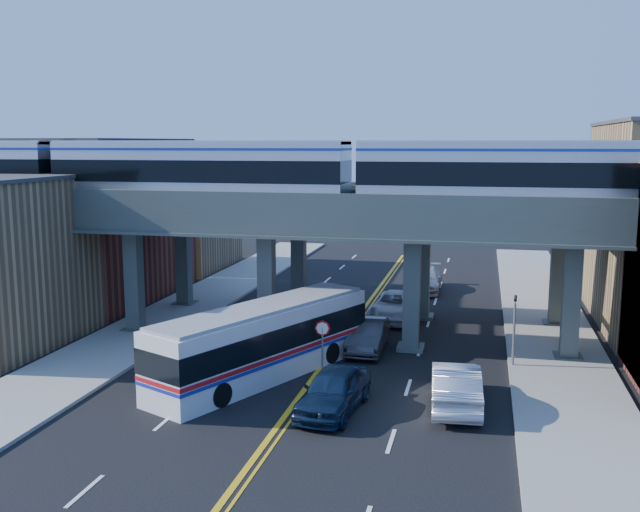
% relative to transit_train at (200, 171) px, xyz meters
% --- Properties ---
extents(ground, '(120.00, 120.00, 0.00)m').
position_rel_transit_train_xyz_m(ground, '(7.73, -8.00, -9.40)').
color(ground, black).
rests_on(ground, ground).
extents(sidewalk_west, '(5.00, 70.00, 0.16)m').
position_rel_transit_train_xyz_m(sidewalk_west, '(-3.77, 2.00, -9.32)').
color(sidewalk_west, gray).
rests_on(sidewalk_west, ground).
extents(sidewalk_east, '(5.00, 70.00, 0.16)m').
position_rel_transit_train_xyz_m(sidewalk_east, '(19.23, 2.00, -9.32)').
color(sidewalk_east, gray).
rests_on(sidewalk_east, ground).
extents(building_west_b, '(8.00, 14.00, 11.00)m').
position_rel_transit_train_xyz_m(building_west_b, '(-10.77, 8.00, -3.90)').
color(building_west_b, maroon).
rests_on(building_west_b, ground).
extents(building_west_c, '(8.00, 10.00, 8.00)m').
position_rel_transit_train_xyz_m(building_west_c, '(-10.77, 21.00, -5.40)').
color(building_west_c, '#9D7F51').
rests_on(building_west_c, ground).
extents(building_east_c, '(8.00, 10.00, 9.00)m').
position_rel_transit_train_xyz_m(building_east_c, '(26.23, 21.00, -4.90)').
color(building_east_c, maroon).
rests_on(building_east_c, ground).
extents(elevated_viaduct_near, '(52.00, 3.60, 7.40)m').
position_rel_transit_train_xyz_m(elevated_viaduct_near, '(7.73, 0.00, -2.93)').
color(elevated_viaduct_near, '#45514D').
rests_on(elevated_viaduct_near, ground).
extents(elevated_viaduct_far, '(52.00, 3.60, 7.40)m').
position_rel_transit_train_xyz_m(elevated_viaduct_far, '(7.73, 7.00, -2.93)').
color(elevated_viaduct_far, '#45514D').
rests_on(elevated_viaduct_far, ground).
extents(transit_train, '(50.64, 3.18, 3.71)m').
position_rel_transit_train_xyz_m(transit_train, '(0.00, 0.00, 0.00)').
color(transit_train, black).
rests_on(transit_train, elevated_viaduct_near).
extents(stop_sign, '(0.76, 0.09, 2.63)m').
position_rel_transit_train_xyz_m(stop_sign, '(8.03, -5.00, -7.65)').
color(stop_sign, slate).
rests_on(stop_sign, ground).
extents(traffic_signal, '(0.15, 0.18, 4.10)m').
position_rel_transit_train_xyz_m(traffic_signal, '(16.93, -2.00, -7.10)').
color(traffic_signal, slate).
rests_on(traffic_signal, ground).
extents(transit_bus, '(7.95, 12.70, 3.27)m').
position_rel_transit_train_xyz_m(transit_bus, '(5.40, -5.92, -7.72)').
color(transit_bus, silver).
rests_on(transit_bus, ground).
extents(car_lane_a, '(2.70, 5.46, 1.79)m').
position_rel_transit_train_xyz_m(car_lane_a, '(9.53, -9.53, -8.51)').
color(car_lane_a, '#0E1D35').
rests_on(car_lane_a, ground).
extents(car_lane_b, '(1.80, 5.05, 1.66)m').
position_rel_transit_train_xyz_m(car_lane_b, '(9.53, -0.69, -8.57)').
color(car_lane_b, '#2F2E31').
rests_on(car_lane_b, ground).
extents(car_lane_c, '(3.13, 6.20, 1.68)m').
position_rel_transit_train_xyz_m(car_lane_c, '(10.16, 6.45, -8.56)').
color(car_lane_c, silver).
rests_on(car_lane_c, ground).
extents(car_lane_d, '(2.44, 5.94, 1.72)m').
position_rel_transit_train_xyz_m(car_lane_d, '(11.17, 15.61, -8.54)').
color(car_lane_d, '#AEAFB3').
rests_on(car_lane_d, ground).
extents(car_parked_curb, '(2.38, 5.77, 1.86)m').
position_rel_transit_train_xyz_m(car_parked_curb, '(14.40, -7.88, -8.48)').
color(car_parked_curb, '#B3B4B8').
rests_on(car_parked_curb, ground).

